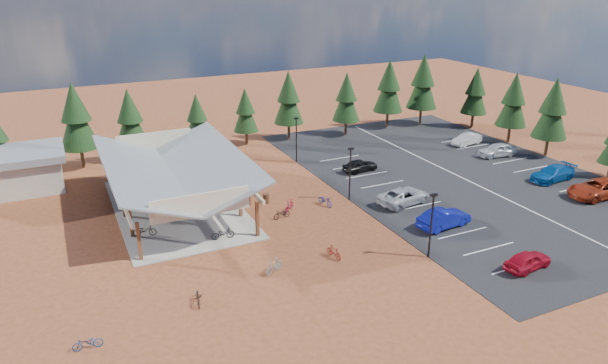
# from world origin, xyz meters

# --- Properties ---
(ground) EXTENTS (140.00, 140.00, 0.00)m
(ground) POSITION_xyz_m (0.00, 0.00, 0.00)
(ground) COLOR brown
(ground) RESTS_ON ground
(asphalt_lot) EXTENTS (27.00, 44.00, 0.04)m
(asphalt_lot) POSITION_xyz_m (18.50, 3.00, 0.02)
(asphalt_lot) COLOR black
(asphalt_lot) RESTS_ON ground
(concrete_pad) EXTENTS (10.60, 18.60, 0.10)m
(concrete_pad) POSITION_xyz_m (-10.00, 7.00, 0.05)
(concrete_pad) COLOR gray
(concrete_pad) RESTS_ON ground
(bike_pavilion) EXTENTS (11.65, 19.40, 4.97)m
(bike_pavilion) POSITION_xyz_m (-10.00, 7.00, 3.82)
(bike_pavilion) COLOR #512517
(bike_pavilion) RESTS_ON concrete_pad
(outbuilding) EXTENTS (11.00, 7.00, 3.90)m
(outbuilding) POSITION_xyz_m (-24.00, 18.00, 2.03)
(outbuilding) COLOR #ADA593
(outbuilding) RESTS_ON ground
(lamp_post_0) EXTENTS (0.50, 0.25, 5.14)m
(lamp_post_0) POSITION_xyz_m (5.00, -10.00, 2.98)
(lamp_post_0) COLOR black
(lamp_post_0) RESTS_ON ground
(lamp_post_1) EXTENTS (0.50, 0.25, 5.14)m
(lamp_post_1) POSITION_xyz_m (5.00, 2.00, 2.98)
(lamp_post_1) COLOR black
(lamp_post_1) RESTS_ON ground
(lamp_post_2) EXTENTS (0.50, 0.25, 5.14)m
(lamp_post_2) POSITION_xyz_m (5.00, 14.00, 2.98)
(lamp_post_2) COLOR black
(lamp_post_2) RESTS_ON ground
(trash_bin_0) EXTENTS (0.60, 0.60, 0.90)m
(trash_bin_0) POSITION_xyz_m (-3.98, 4.94, 0.45)
(trash_bin_0) COLOR #462819
(trash_bin_0) RESTS_ON ground
(trash_bin_1) EXTENTS (0.60, 0.60, 0.90)m
(trash_bin_1) POSITION_xyz_m (-2.30, 4.66, 0.45)
(trash_bin_1) COLOR #462819
(trash_bin_1) RESTS_ON ground
(pine_1) EXTENTS (4.04, 4.04, 9.41)m
(pine_1) POSITION_xyz_m (-16.82, 22.21, 5.75)
(pine_1) COLOR #382314
(pine_1) RESTS_ON ground
(pine_2) EXTENTS (3.59, 3.59, 8.36)m
(pine_2) POSITION_xyz_m (-11.46, 21.69, 5.10)
(pine_2) COLOR #382314
(pine_2) RESTS_ON ground
(pine_3) EXTENTS (3.05, 3.05, 7.11)m
(pine_3) POSITION_xyz_m (-4.05, 21.73, 4.34)
(pine_3) COLOR #382314
(pine_3) RESTS_ON ground
(pine_4) EXTENTS (3.03, 3.03, 7.05)m
(pine_4) POSITION_xyz_m (2.19, 22.76, 4.30)
(pine_4) COLOR #382314
(pine_4) RESTS_ON ground
(pine_5) EXTENTS (3.73, 3.73, 8.70)m
(pine_5) POSITION_xyz_m (7.88, 22.69, 5.31)
(pine_5) COLOR #382314
(pine_5) RESTS_ON ground
(pine_6) EXTENTS (3.53, 3.53, 8.21)m
(pine_6) POSITION_xyz_m (15.28, 21.15, 5.01)
(pine_6) COLOR #382314
(pine_6) RESTS_ON ground
(pine_7) EXTENTS (3.98, 3.98, 9.27)m
(pine_7) POSITION_xyz_m (22.33, 22.10, 5.66)
(pine_7) COLOR #382314
(pine_7) RESTS_ON ground
(pine_8) EXTENTS (4.19, 4.19, 9.76)m
(pine_8) POSITION_xyz_m (27.38, 21.45, 5.96)
(pine_8) COLOR #382314
(pine_8) RESTS_ON ground
(pine_11) EXTENTS (3.91, 3.91, 9.10)m
(pine_11) POSITION_xyz_m (32.24, 3.85, 5.56)
(pine_11) COLOR #382314
(pine_11) RESTS_ON ground
(pine_12) EXTENTS (3.74, 3.74, 8.72)m
(pine_12) POSITION_xyz_m (32.35, 9.81, 5.33)
(pine_12) COLOR #382314
(pine_12) RESTS_ON ground
(pine_13) EXTENTS (3.51, 3.51, 8.18)m
(pine_13) POSITION_xyz_m (32.93, 17.15, 4.99)
(pine_13) COLOR #382314
(pine_13) RESTS_ON ground
(bike_0) EXTENTS (1.93, 1.16, 0.96)m
(bike_0) POSITION_xyz_m (-13.64, 2.41, 0.58)
(bike_0) COLOR black
(bike_0) RESTS_ON concrete_pad
(bike_1) EXTENTS (1.87, 0.77, 1.09)m
(bike_1) POSITION_xyz_m (-11.30, 4.33, 0.65)
(bike_1) COLOR gray
(bike_1) RESTS_ON concrete_pad
(bike_2) EXTENTS (1.72, 0.94, 0.86)m
(bike_2) POSITION_xyz_m (-11.83, 10.80, 0.53)
(bike_2) COLOR #1C55A0
(bike_2) RESTS_ON concrete_pad
(bike_3) EXTENTS (1.80, 0.54, 1.07)m
(bike_3) POSITION_xyz_m (-13.47, 14.65, 0.64)
(bike_3) COLOR #971C09
(bike_3) RESTS_ON concrete_pad
(bike_4) EXTENTS (1.88, 0.76, 0.97)m
(bike_4) POSITION_xyz_m (-8.12, -0.80, 0.58)
(bike_4) COLOR black
(bike_4) RESTS_ON concrete_pad
(bike_5) EXTENTS (1.60, 0.55, 0.95)m
(bike_5) POSITION_xyz_m (-6.54, 4.22, 0.57)
(bike_5) COLOR #9EA3A8
(bike_5) RESTS_ON concrete_pad
(bike_6) EXTENTS (1.92, 1.02, 0.96)m
(bike_6) POSITION_xyz_m (-7.98, 8.95, 0.58)
(bike_6) COLOR #184390
(bike_6) RESTS_ON concrete_pad
(bike_7) EXTENTS (1.54, 0.60, 0.90)m
(bike_7) POSITION_xyz_m (-8.93, 13.54, 0.55)
(bike_7) COLOR maroon
(bike_7) RESTS_ON concrete_pad
(bike_8) EXTENTS (0.94, 1.85, 0.93)m
(bike_8) POSITION_xyz_m (-12.19, -8.67, 0.46)
(bike_8) COLOR black
(bike_8) RESTS_ON ground
(bike_10) EXTENTS (1.70, 0.66, 0.88)m
(bike_10) POSITION_xyz_m (-19.04, -10.49, 0.44)
(bike_10) COLOR navy
(bike_10) RESTS_ON ground
(bike_11) EXTENTS (0.78, 1.70, 0.98)m
(bike_11) POSITION_xyz_m (-1.48, -7.09, 0.49)
(bike_11) COLOR maroon
(bike_11) RESTS_ON ground
(bike_13) EXTENTS (1.76, 1.26, 1.04)m
(bike_13) POSITION_xyz_m (-6.31, -7.15, 0.52)
(bike_13) COLOR gray
(bike_13) RESTS_ON ground
(bike_14) EXTENTS (1.05, 1.94, 0.97)m
(bike_14) POSITION_xyz_m (2.39, 1.86, 0.48)
(bike_14) COLOR navy
(bike_14) RESTS_ON ground
(bike_15) EXTENTS (1.68, 1.65, 1.10)m
(bike_15) POSITION_xyz_m (-1.11, 2.01, 0.55)
(bike_15) COLOR maroon
(bike_15) RESTS_ON ground
(bike_16) EXTENTS (1.67, 0.79, 0.84)m
(bike_16) POSITION_xyz_m (-2.30, 0.94, 0.42)
(bike_16) COLOR black
(bike_16) RESTS_ON ground
(car_0) EXTENTS (4.05, 2.03, 1.33)m
(car_0) POSITION_xyz_m (10.33, -14.43, 0.70)
(car_0) COLOR maroon
(car_0) RESTS_ON asphalt_lot
(car_1) EXTENTS (5.00, 2.25, 1.59)m
(car_1) POSITION_xyz_m (9.26, -6.41, 0.84)
(car_1) COLOR navy
(car_1) RESTS_ON asphalt_lot
(car_2) EXTENTS (5.64, 3.39, 1.47)m
(car_2) POSITION_xyz_m (9.09, -0.88, 0.77)
(car_2) COLOR #A5A7AC
(car_2) RESTS_ON asphalt_lot
(car_4) EXTENTS (4.04, 1.93, 1.33)m
(car_4) POSITION_xyz_m (9.88, 8.29, 0.71)
(car_4) COLOR black
(car_4) RESTS_ON asphalt_lot
(car_6) EXTENTS (6.10, 3.00, 1.67)m
(car_6) POSITION_xyz_m (26.59, -7.36, 0.87)
(car_6) COLOR maroon
(car_6) RESTS_ON asphalt_lot
(car_7) EXTENTS (5.32, 2.49, 1.50)m
(car_7) POSITION_xyz_m (26.32, -2.38, 0.79)
(car_7) COLOR navy
(car_7) RESTS_ON asphalt_lot
(car_8) EXTENTS (4.75, 2.34, 1.56)m
(car_8) POSITION_xyz_m (26.78, 5.90, 0.82)
(car_8) COLOR #B3B8BC
(car_8) RESTS_ON asphalt_lot
(car_9) EXTENTS (4.51, 2.33, 1.41)m
(car_9) POSITION_xyz_m (26.73, 10.98, 0.75)
(car_9) COLOR silver
(car_9) RESTS_ON asphalt_lot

